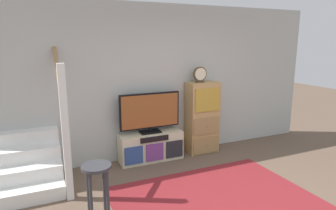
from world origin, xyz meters
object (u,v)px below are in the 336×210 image
object	(u,v)px
media_console	(151,147)
desk_clock	(200,75)
bar_stool_near	(97,180)
side_cabinet	(202,118)
television	(150,112)

from	to	relation	value
media_console	desk_clock	bearing A→B (deg)	-0.29
bar_stool_near	desk_clock	bearing A→B (deg)	33.71
bar_stool_near	side_cabinet	bearing A→B (deg)	33.07
television	desk_clock	size ratio (longest dim) A/B	3.79
side_cabinet	television	bearing A→B (deg)	179.24
media_console	bar_stool_near	size ratio (longest dim) A/B	1.60
side_cabinet	bar_stool_near	xyz separation A→B (m)	(-2.23, -1.45, -0.15)
television	desk_clock	xyz separation A→B (m)	(0.96, -0.03, 0.60)
media_console	bar_stool_near	xyz separation A→B (m)	(-1.20, -1.44, 0.27)
side_cabinet	bar_stool_near	bearing A→B (deg)	-146.93
desk_clock	side_cabinet	bearing A→B (deg)	11.15
media_console	side_cabinet	world-z (taller)	side_cabinet
television	side_cabinet	distance (m)	1.05
television	desk_clock	distance (m)	1.13
side_cabinet	desk_clock	world-z (taller)	desk_clock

